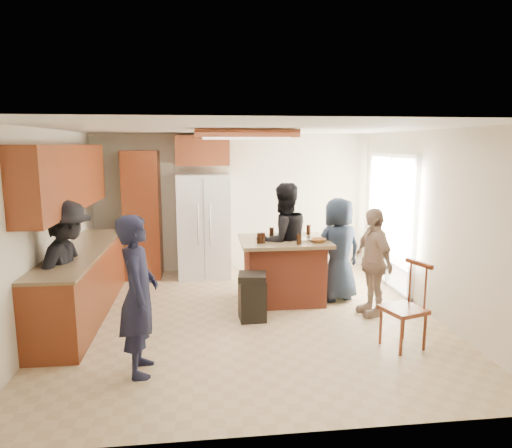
{
  "coord_description": "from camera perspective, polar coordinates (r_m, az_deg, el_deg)",
  "views": [
    {
      "loc": [
        -0.57,
        -5.78,
        2.3
      ],
      "look_at": [
        0.21,
        0.77,
        1.15
      ],
      "focal_mm": 32.0,
      "sensor_mm": 36.0,
      "label": 1
    }
  ],
  "objects": [
    {
      "name": "island_items",
      "position": [
        6.61,
        5.16,
        -1.72
      ],
      "size": [
        0.98,
        0.76,
        0.15
      ],
      "color": "silver",
      "rests_on": "kitchen_island"
    },
    {
      "name": "room_shell",
      "position": [
        9.03,
        26.53,
        -0.29
      ],
      "size": [
        8.0,
        5.2,
        5.0
      ],
      "color": "tan",
      "rests_on": "ground"
    },
    {
      "name": "kitchen_island",
      "position": [
        6.8,
        3.46,
        -5.69
      ],
      "size": [
        1.28,
        1.03,
        0.93
      ],
      "color": "brown",
      "rests_on": "ground"
    },
    {
      "name": "left_cabinetry",
      "position": [
        6.54,
        -21.46,
        -2.67
      ],
      "size": [
        0.64,
        3.0,
        2.3
      ],
      "color": "maroon",
      "rests_on": "ground"
    },
    {
      "name": "trash_bin",
      "position": [
        6.1,
        -0.48,
        -9.05
      ],
      "size": [
        0.4,
        0.4,
        0.63
      ],
      "color": "black",
      "rests_on": "ground"
    },
    {
      "name": "person_counter",
      "position": [
        5.91,
        -22.38,
        -5.3
      ],
      "size": [
        0.72,
        1.15,
        1.66
      ],
      "primitive_type": "imported",
      "rotation": [
        0.0,
        0.0,
        1.35
      ],
      "color": "black",
      "rests_on": "ground"
    },
    {
      "name": "refrigerator",
      "position": [
        8.02,
        -6.52,
        -0.22
      ],
      "size": [
        0.9,
        0.76,
        1.8
      ],
      "color": "white",
      "rests_on": "ground"
    },
    {
      "name": "person_side_right",
      "position": [
        6.39,
        14.38,
        -4.59
      ],
      "size": [
        0.57,
        0.92,
        1.47
      ],
      "primitive_type": "imported",
      "rotation": [
        0.0,
        0.0,
        -1.42
      ],
      "color": "tan",
      "rests_on": "ground"
    },
    {
      "name": "person_behind_right",
      "position": [
        6.86,
        10.24,
        -3.16
      ],
      "size": [
        0.86,
        0.68,
        1.54
      ],
      "primitive_type": "imported",
      "rotation": [
        0.0,
        0.0,
        3.43
      ],
      "color": "#17202F",
      "rests_on": "ground"
    },
    {
      "name": "person_front_left",
      "position": [
        4.75,
        -14.48,
        -8.64
      ],
      "size": [
        0.47,
        0.62,
        1.63
      ],
      "primitive_type": "imported",
      "rotation": [
        0.0,
        0.0,
        1.63
      ],
      "color": "black",
      "rests_on": "ground"
    },
    {
      "name": "spindle_chair",
      "position": [
        5.54,
        18.11,
        -10.07
      ],
      "size": [
        0.53,
        0.53,
        0.99
      ],
      "color": "maroon",
      "rests_on": "ground"
    },
    {
      "name": "back_wall_units",
      "position": [
        8.07,
        -12.17,
        3.12
      ],
      "size": [
        1.8,
        0.6,
        2.45
      ],
      "color": "maroon",
      "rests_on": "ground"
    },
    {
      "name": "person_behind_left",
      "position": [
        6.78,
        3.42,
        -2.24
      ],
      "size": [
        0.98,
        0.77,
        1.75
      ],
      "primitive_type": "imported",
      "rotation": [
        0.0,
        0.0,
        3.47
      ],
      "color": "black",
      "rests_on": "ground"
    }
  ]
}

